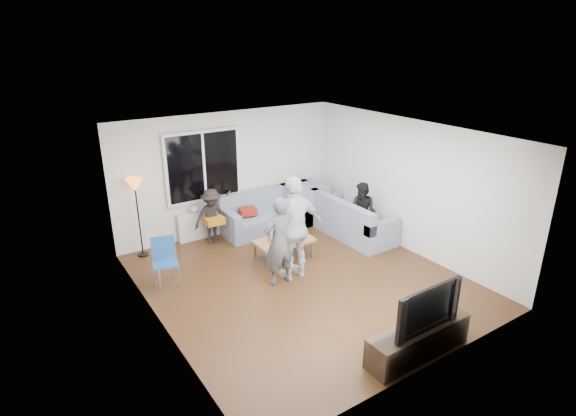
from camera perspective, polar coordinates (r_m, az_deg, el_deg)
floor at (r=8.22m, az=1.73°, el=-9.03°), size 5.00×5.50×0.04m
ceiling at (r=7.29m, az=1.96°, el=9.31°), size 5.00×5.50×0.04m
wall_back at (r=9.93m, az=-7.39°, el=4.40°), size 5.00×0.04×2.60m
wall_front at (r=5.83m, az=17.83°, el=-8.63°), size 5.00×0.04×2.60m
wall_left at (r=6.65m, az=-16.32°, el=-4.70°), size 0.04×5.50×2.60m
wall_right at (r=9.26m, az=14.74°, el=2.67°), size 0.04×5.50×2.60m
window_frame at (r=9.56m, az=-10.48°, el=5.14°), size 1.62×0.06×1.47m
window_glass at (r=9.52m, az=-10.38°, el=5.09°), size 1.50×0.02×1.35m
window_mullion at (r=9.51m, az=-10.36°, el=5.07°), size 0.05×0.03×1.35m
radiator at (r=9.92m, az=-9.93°, el=-1.82°), size 1.30×0.12×0.62m
potted_plant at (r=9.90m, az=-7.56°, el=1.23°), size 0.18×0.15×0.34m
vase at (r=9.65m, az=-11.57°, el=-0.05°), size 0.19×0.19×0.18m
sofa_back_section at (r=10.15m, az=-1.92°, el=-0.29°), size 2.30×0.85×0.85m
sofa_right_section at (r=9.90m, az=7.97°, el=-1.05°), size 2.00×0.85×0.85m
sofa_corner at (r=10.58m, az=2.01°, el=0.61°), size 0.85×0.85×0.85m
cushion_yellow at (r=9.50m, az=-9.13°, el=-1.51°), size 0.40×0.34×0.14m
cushion_red at (r=9.90m, az=-5.01°, el=-0.39°), size 0.42×0.38×0.13m
coffee_table at (r=8.86m, az=-0.49°, el=-5.12°), size 1.11×0.63×0.40m
pitcher at (r=8.77m, az=-0.74°, el=-3.34°), size 0.17×0.17×0.17m
side_chair at (r=8.10m, az=-14.95°, el=-6.67°), size 0.48×0.48×0.86m
floor_lamp at (r=9.20m, az=-18.02°, el=-1.24°), size 0.32×0.32×1.56m
player_left at (r=7.79m, az=-1.09°, el=-4.13°), size 0.58×0.39×1.57m
player_right at (r=7.91m, az=0.85°, el=-2.54°), size 1.11×0.49×1.87m
spectator_right at (r=9.61m, az=9.22°, el=-0.51°), size 0.65×0.73×1.25m
spectator_back at (r=9.50m, az=-9.41°, el=-1.04°), size 0.79×0.49×1.17m
tv_console at (r=6.64m, az=15.83°, el=-15.50°), size 1.60×0.40×0.44m
television at (r=6.34m, az=16.31°, el=-11.53°), size 1.12×0.15×0.65m
bottle_b at (r=8.57m, az=-0.46°, el=-3.75°), size 0.08×0.08×0.22m
bottle_e at (r=9.02m, az=0.69°, el=-2.45°), size 0.07×0.07×0.23m
bottle_c at (r=8.88m, az=-0.74°, el=-2.90°), size 0.07×0.07×0.20m
bottle_a at (r=8.64m, az=-2.32°, el=-3.54°), size 0.07×0.07×0.23m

